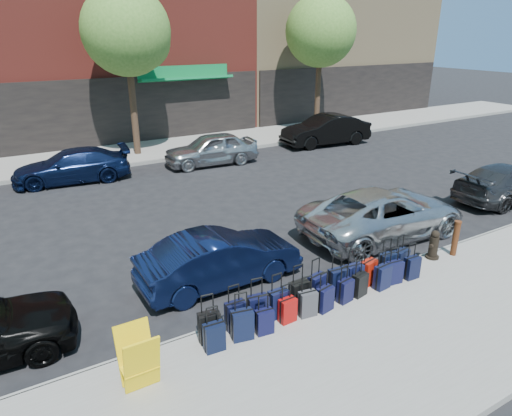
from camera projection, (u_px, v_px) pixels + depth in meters
ground at (218, 229)px, 13.62m from camera, size 120.00×120.00×0.00m
sidewalk_near at (373, 348)px, 8.38m from camera, size 60.00×4.00×0.15m
sidewalk_far at (125, 154)px, 21.61m from camera, size 60.00×4.00×0.15m
curb_near at (308, 297)px, 10.00m from camera, size 60.00×0.08×0.15m
curb_far at (137, 164)px, 19.99m from camera, size 60.00×0.08×0.15m
tree_center at (130, 34)px, 19.58m from camera, size 3.80×3.80×7.27m
tree_right at (323, 33)px, 24.57m from camera, size 3.80×3.80×7.27m
suitcase_front_0 at (209, 327)px, 8.37m from camera, size 0.42×0.27×0.96m
suitcase_front_1 at (236, 316)px, 8.72m from camera, size 0.39×0.22×0.93m
suitcase_front_2 at (258, 310)px, 8.88m from camera, size 0.43×0.28×0.97m
suitcase_front_3 at (278, 303)px, 9.10m from camera, size 0.39×0.22×0.94m
suitcase_front_4 at (299, 295)px, 9.38m from camera, size 0.40×0.22×0.98m
suitcase_front_5 at (317, 288)px, 9.64m from camera, size 0.44×0.29×0.97m
suitcase_front_6 at (337, 282)px, 9.87m from camera, size 0.43×0.26×0.98m
suitcase_front_7 at (354, 277)px, 10.06m from camera, size 0.42×0.25×0.96m
suitcase_front_8 at (368, 272)px, 10.26m from camera, size 0.43×0.29×0.95m
suitcase_front_9 at (387, 265)px, 10.58m from camera, size 0.41×0.24×0.96m
suitcase_front_10 at (401, 261)px, 10.75m from camera, size 0.42×0.27×0.96m
suitcase_back_0 at (214, 337)px, 8.14m from camera, size 0.38×0.24×0.88m
suitcase_back_1 at (242, 325)px, 8.44m from camera, size 0.44×0.31×0.95m
suitcase_back_2 at (264, 322)px, 8.61m from camera, size 0.36×0.23×0.80m
suitcase_back_3 at (288, 310)px, 8.95m from camera, size 0.35×0.21×0.81m
suitcase_back_4 at (308, 304)px, 9.14m from camera, size 0.39×0.26×0.87m
suitcase_back_5 at (325, 299)px, 9.31m from camera, size 0.39×0.27×0.85m
suitcase_back_6 at (345, 291)px, 9.62m from camera, size 0.37×0.25×0.82m
suitcase_back_7 at (360, 285)px, 9.84m from camera, size 0.38×0.27×0.84m
suitcase_back_8 at (382, 277)px, 10.11m from camera, size 0.40×0.25×0.89m
suitcase_back_9 at (394, 272)px, 10.34m from camera, size 0.38×0.25×0.86m
suitcase_back_10 at (412, 268)px, 10.53m from camera, size 0.37×0.22×0.87m
fire_hydrant at (434, 245)px, 11.45m from camera, size 0.39×0.34×0.75m
bollard at (456, 238)px, 11.56m from camera, size 0.17×0.17×0.93m
display_rack at (139, 359)px, 7.25m from camera, size 0.57×0.63×1.02m
car_near_1 at (220, 259)px, 10.49m from camera, size 3.81×1.36×1.25m
car_near_2 at (383, 213)px, 12.96m from camera, size 5.03×2.43×1.38m
car_near_3 at (508, 183)px, 15.71m from camera, size 4.42×1.91×1.27m
car_far_1 at (72, 166)px, 17.68m from camera, size 4.54×2.29×1.26m
car_far_2 at (211, 149)px, 19.97m from camera, size 4.20×1.96×1.39m
car_far_3 at (326, 130)px, 23.42m from camera, size 4.76×2.03×1.53m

